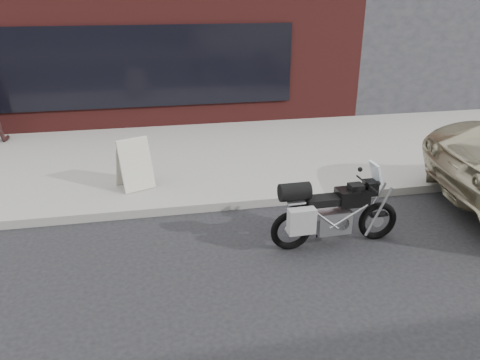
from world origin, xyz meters
name	(u,v)px	position (x,y,z in m)	size (l,w,h in m)	color
near_sidewalk	(186,152)	(0.00, 7.00, 0.07)	(44.00, 6.00, 0.15)	gray
storefront	(105,28)	(-2.00, 13.98, 2.25)	(14.00, 10.07, 4.50)	#4E1A19
neighbour_building	(431,3)	(10.00, 14.00, 3.00)	(10.00, 10.00, 6.00)	#29292E
motorcycle	(328,213)	(1.69, 2.58, 0.54)	(1.97, 0.67, 1.24)	black
sandwich_sign	(134,163)	(-1.09, 5.02, 0.61)	(0.73, 0.71, 0.92)	beige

